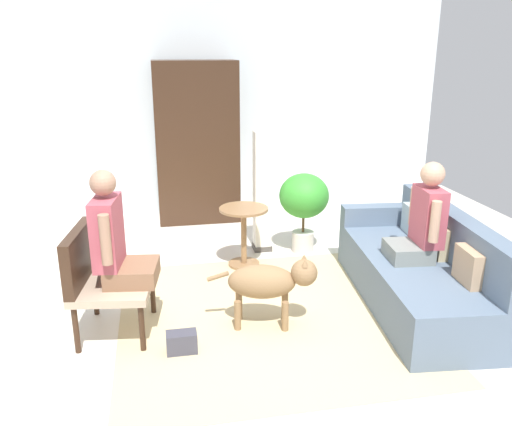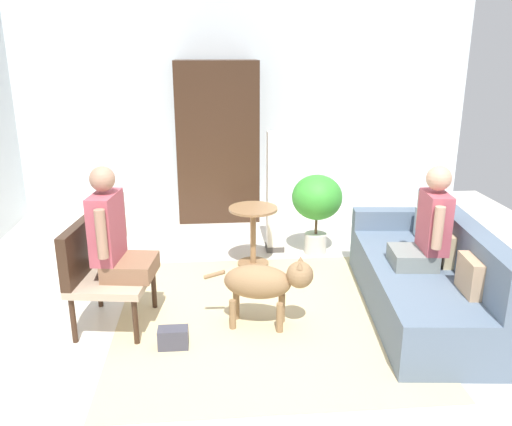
% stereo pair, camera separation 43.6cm
% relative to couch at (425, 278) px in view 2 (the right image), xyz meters
% --- Properties ---
extents(ground_plane, '(7.75, 7.75, 0.00)m').
position_rel_couch_xyz_m(ground_plane, '(-1.48, -0.10, -0.30)').
color(ground_plane, beige).
extents(back_wall, '(6.36, 0.12, 2.82)m').
position_rel_couch_xyz_m(back_wall, '(-1.48, 3.19, 1.11)').
color(back_wall, silver).
rests_on(back_wall, ground).
extents(area_rug, '(2.48, 2.50, 0.01)m').
position_rel_couch_xyz_m(area_rug, '(-1.39, -0.03, -0.30)').
color(area_rug, '#C6B284').
rests_on(area_rug, ground).
extents(couch, '(1.03, 2.15, 0.83)m').
position_rel_couch_xyz_m(couch, '(0.00, 0.00, 0.00)').
color(couch, slate).
rests_on(couch, ground).
extents(armchair, '(0.68, 0.77, 0.87)m').
position_rel_couch_xyz_m(armchair, '(-2.74, -0.01, 0.21)').
color(armchair, '#382316').
rests_on(armchair, ground).
extents(person_on_couch, '(0.45, 0.52, 0.86)m').
position_rel_couch_xyz_m(person_on_couch, '(-0.04, -0.03, 0.48)').
color(person_on_couch, slate).
extents(person_on_armchair, '(0.50, 0.55, 0.89)m').
position_rel_couch_xyz_m(person_on_armchair, '(-2.60, -0.03, 0.49)').
color(person_on_armchair, brown).
extents(round_end_table, '(0.50, 0.50, 0.63)m').
position_rel_couch_xyz_m(round_end_table, '(-1.40, 1.10, 0.09)').
color(round_end_table, olive).
rests_on(round_end_table, ground).
extents(dog, '(0.88, 0.39, 0.61)m').
position_rel_couch_xyz_m(dog, '(-1.41, -0.17, 0.09)').
color(dog, olive).
rests_on(dog, ground).
extents(potted_plant, '(0.55, 0.55, 0.89)m').
position_rel_couch_xyz_m(potted_plant, '(-0.68, 1.38, 0.30)').
color(potted_plant, beige).
rests_on(potted_plant, ground).
extents(column_lamp, '(0.20, 0.20, 1.35)m').
position_rel_couch_xyz_m(column_lamp, '(-1.13, 1.51, 0.37)').
color(column_lamp, '#4C4742').
rests_on(column_lamp, ground).
extents(armoire_cabinet, '(1.04, 0.56, 2.05)m').
position_rel_couch_xyz_m(armoire_cabinet, '(-1.73, 2.78, 0.72)').
color(armoire_cabinet, '#382316').
rests_on(armoire_cabinet, ground).
extents(handbag, '(0.23, 0.13, 0.16)m').
position_rel_couch_xyz_m(handbag, '(-2.14, -0.44, -0.22)').
color(handbag, '#3F3F4C').
rests_on(handbag, ground).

